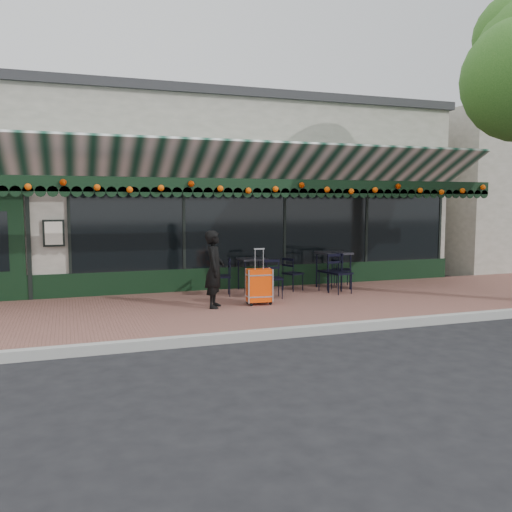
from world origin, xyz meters
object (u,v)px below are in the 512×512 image
object	(u,v)px
chair_b_left	(221,277)
chair_b_right	(293,274)
cafe_table_a	(333,256)
chair_a_left	(330,272)
chair_b_front	(273,279)
chair_a_right	(342,270)
woman	(214,269)
cafe_table_b	(252,261)
chair_a_front	(340,274)
suitcase	(259,286)

from	to	relation	value
chair_b_left	chair_b_right	bearing A→B (deg)	106.14
cafe_table_a	chair_b_right	xyz separation A→B (m)	(-1.01, 0.01, -0.38)
chair_a_left	chair_b_front	world-z (taller)	chair_a_left
chair_a_right	chair_b_front	size ratio (longest dim) A/B	0.97
woman	chair_a_left	size ratio (longest dim) A/B	1.67
cafe_table_a	chair_b_right	size ratio (longest dim) A/B	1.11
cafe_table_a	chair_b_left	bearing A→B (deg)	-177.29
chair_a_right	chair_b_left	distance (m)	3.06
woman	cafe_table_b	world-z (taller)	woman
chair_a_front	chair_b_front	xyz separation A→B (m)	(-1.59, -0.05, -0.04)
chair_a_left	cafe_table_b	bearing A→B (deg)	-123.48
cafe_table_a	chair_a_right	xyz separation A→B (m)	(0.33, 0.18, -0.37)
chair_b_front	chair_a_left	bearing A→B (deg)	23.00
cafe_table_a	chair_b_left	world-z (taller)	cafe_table_a
cafe_table_a	chair_b_left	xyz separation A→B (m)	(-2.72, -0.13, -0.35)
cafe_table_a	chair_b_front	world-z (taller)	cafe_table_a
chair_b_front	cafe_table_b	bearing A→B (deg)	103.66
chair_a_left	chair_b_front	bearing A→B (deg)	-86.67
cafe_table_b	chair_a_left	xyz separation A→B (m)	(1.61, -0.68, -0.22)
chair_a_front	chair_b_front	distance (m)	1.59
chair_a_front	suitcase	bearing A→B (deg)	-173.07
chair_a_left	chair_a_front	world-z (taller)	same
cafe_table_a	chair_b_right	distance (m)	1.07
cafe_table_a	chair_a_left	xyz separation A→B (m)	(-0.25, -0.35, -0.32)
cafe_table_a	chair_a_front	distance (m)	0.78
chair_a_right	chair_a_front	bearing A→B (deg)	167.03
cafe_table_b	chair_b_right	size ratio (longest dim) A/B	0.96
chair_a_right	chair_b_left	world-z (taller)	chair_b_left
woman	suitcase	size ratio (longest dim) A/B	1.34
cafe_table_a	chair_a_right	distance (m)	0.53
chair_a_right	chair_a_front	distance (m)	1.00
chair_a_right	chair_b_right	size ratio (longest dim) A/B	1.02
chair_a_front	chair_a_right	bearing A→B (deg)	48.25
cafe_table_a	chair_b_left	distance (m)	2.74
suitcase	chair_a_front	distance (m)	2.20
woman	suitcase	xyz separation A→B (m)	(0.89, -0.01, -0.36)
cafe_table_a	chair_a_right	world-z (taller)	cafe_table_a
cafe_table_b	chair_a_left	bearing A→B (deg)	-22.79
chair_b_left	chair_b_right	size ratio (longest dim) A/B	1.07
woman	cafe_table_a	bearing A→B (deg)	-44.66
cafe_table_b	chair_a_front	world-z (taller)	chair_a_front
chair_b_left	chair_a_left	bearing A→B (deg)	96.45
suitcase	chair_a_front	xyz separation A→B (m)	(2.10, 0.66, 0.07)
chair_b_right	chair_a_front	bearing A→B (deg)	-153.44
suitcase	chair_b_left	distance (m)	1.28
chair_a_left	chair_b_left	size ratio (longest dim) A/B	1.07
cafe_table_b	suitcase	bearing A→B (deg)	-104.43
cafe_table_b	chair_b_left	distance (m)	1.00
cafe_table_a	chair_b_left	size ratio (longest dim) A/B	1.04
chair_a_right	chair_b_right	world-z (taller)	chair_a_right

